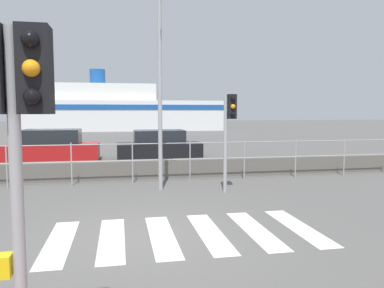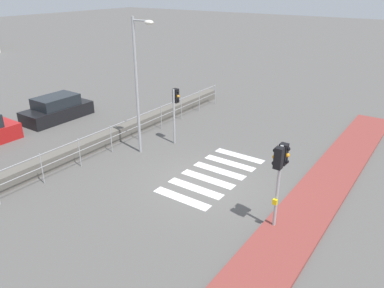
# 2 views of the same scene
# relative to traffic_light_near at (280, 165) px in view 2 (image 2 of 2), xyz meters

# --- Properties ---
(ground_plane) EXTENTS (160.00, 160.00, 0.00)m
(ground_plane) POSITION_rel_traffic_light_near_xyz_m (1.19, 3.54, -2.30)
(ground_plane) COLOR #565451
(sidewalk_brick) EXTENTS (24.00, 1.80, 0.12)m
(sidewalk_brick) POSITION_rel_traffic_light_near_xyz_m (1.19, -0.56, -2.24)
(sidewalk_brick) COLOR brown
(sidewalk_brick) RESTS_ON ground_plane
(crosswalk) EXTENTS (4.95, 2.40, 0.01)m
(crosswalk) POSITION_rel_traffic_light_near_xyz_m (1.99, 3.54, -2.29)
(crosswalk) COLOR silver
(crosswalk) RESTS_ON ground_plane
(seawall) EXTENTS (20.47, 0.55, 0.61)m
(seawall) POSITION_rel_traffic_light_near_xyz_m (1.19, 9.55, -1.99)
(seawall) COLOR #605B54
(seawall) RESTS_ON ground_plane
(harbor_fence) EXTENTS (18.46, 0.04, 1.32)m
(harbor_fence) POSITION_rel_traffic_light_near_xyz_m (1.19, 8.68, -1.44)
(harbor_fence) COLOR #9EA0A3
(harbor_fence) RESTS_ON ground_plane
(traffic_light_near) EXTENTS (0.58, 0.41, 2.94)m
(traffic_light_near) POSITION_rel_traffic_light_near_xyz_m (0.00, 0.00, 0.00)
(traffic_light_near) COLOR #9EA0A3
(traffic_light_near) RESTS_ON ground_plane
(traffic_light_far) EXTENTS (0.34, 0.32, 2.74)m
(traffic_light_far) POSITION_rel_traffic_light_near_xyz_m (3.80, 6.88, -0.28)
(traffic_light_far) COLOR #9EA0A3
(traffic_light_far) RESTS_ON ground_plane
(streetlamp) EXTENTS (0.32, 1.14, 6.10)m
(streetlamp) POSITION_rel_traffic_light_near_xyz_m (1.96, 7.37, 1.48)
(streetlamp) COLOR #9EA0A3
(streetlamp) RESTS_ON ground_plane
(parked_car_black) EXTENTS (3.95, 1.76, 1.37)m
(parked_car_black) POSITION_rel_traffic_light_near_xyz_m (2.66, 14.66, -1.71)
(parked_car_black) COLOR black
(parked_car_black) RESTS_ON ground_plane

